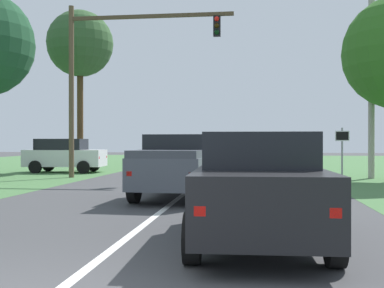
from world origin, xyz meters
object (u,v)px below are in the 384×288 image
at_px(pickup_truck_lead, 180,165).
at_px(red_suv_near, 258,184).
at_px(keep_moving_sign, 342,147).
at_px(extra_tree_2, 80,45).
at_px(traffic_light, 112,64).
at_px(utility_pole_right, 371,87).
at_px(crossing_suv_far, 64,155).

bearing_deg(pickup_truck_lead, red_suv_near, -70.02).
distance_m(keep_moving_sign, extra_tree_2, 16.00).
distance_m(traffic_light, extra_tree_2, 6.64).
height_order(keep_moving_sign, utility_pole_right, utility_pole_right).
distance_m(pickup_truck_lead, traffic_light, 9.52).
distance_m(traffic_light, utility_pole_right, 11.98).
relative_size(utility_pole_right, extra_tree_2, 0.90).
xyz_separation_m(red_suv_near, pickup_truck_lead, (-2.24, 6.17, -0.00)).
distance_m(crossing_suv_far, utility_pole_right, 16.13).
relative_size(red_suv_near, crossing_suv_far, 1.14).
relative_size(red_suv_near, keep_moving_sign, 2.14).
relative_size(red_suv_near, traffic_light, 0.61).
bearing_deg(traffic_light, utility_pole_right, 5.60).
bearing_deg(keep_moving_sign, crossing_suv_far, 164.45).
xyz_separation_m(red_suv_near, utility_pole_right, (5.34, 14.64, 3.21)).
height_order(pickup_truck_lead, crossing_suv_far, pickup_truck_lead).
bearing_deg(red_suv_near, crossing_suv_far, 121.11).
distance_m(pickup_truck_lead, extra_tree_2, 16.10).
xyz_separation_m(traffic_light, utility_pole_right, (11.87, 1.16, -1.12)).
bearing_deg(pickup_truck_lead, crossing_suv_far, 126.49).
relative_size(pickup_truck_lead, utility_pole_right, 0.65).
height_order(red_suv_near, utility_pole_right, utility_pole_right).
bearing_deg(extra_tree_2, red_suv_near, -61.89).
distance_m(red_suv_near, pickup_truck_lead, 6.56).
xyz_separation_m(traffic_light, crossing_suv_far, (-3.75, 3.57, -4.35)).
relative_size(red_suv_near, pickup_truck_lead, 0.90).
xyz_separation_m(crossing_suv_far, extra_tree_2, (0.27, 1.71, 6.38)).
distance_m(pickup_truck_lead, crossing_suv_far, 13.53).
bearing_deg(red_suv_near, traffic_light, 115.87).
bearing_deg(traffic_light, red_suv_near, -64.13).
bearing_deg(keep_moving_sign, traffic_light, 178.10).
bearing_deg(traffic_light, keep_moving_sign, -1.90).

